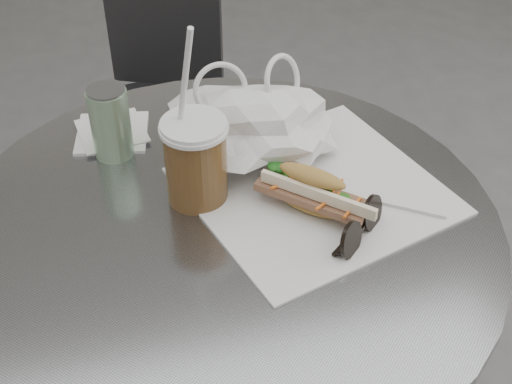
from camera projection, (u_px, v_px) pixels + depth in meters
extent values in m
cylinder|color=slate|center=(230.00, 383.00, 1.21)|extent=(0.08, 0.08, 0.71)
cylinder|color=slate|center=(224.00, 227.00, 0.97)|extent=(0.76, 0.76, 0.02)
cylinder|color=#2D2D30|center=(166.00, 247.00, 1.97)|extent=(0.32, 0.32, 0.02)
cylinder|color=#2D2D30|center=(160.00, 191.00, 1.84)|extent=(0.06, 0.06, 0.42)
cylinder|color=#2D2D30|center=(152.00, 123.00, 1.71)|extent=(0.36, 0.36, 0.02)
cube|color=#2D2D30|center=(165.00, 39.00, 1.75)|extent=(0.27, 0.14, 0.25)
cube|color=white|center=(314.00, 190.00, 1.02)|extent=(0.40, 0.39, 0.00)
ellipsoid|color=#B08942|center=(312.00, 205.00, 0.97)|extent=(0.19, 0.19, 0.02)
cube|color=brown|center=(313.00, 196.00, 0.96)|extent=(0.15, 0.14, 0.01)
ellipsoid|color=#B08942|center=(312.00, 180.00, 0.96)|extent=(0.19, 0.19, 0.04)
cylinder|color=brown|center=(196.00, 164.00, 0.97)|extent=(0.09, 0.09, 0.11)
cylinder|color=white|center=(193.00, 126.00, 0.93)|extent=(0.09, 0.09, 0.01)
cylinder|color=white|center=(183.00, 97.00, 0.91)|extent=(0.03, 0.06, 0.21)
cylinder|color=black|center=(351.00, 240.00, 0.91)|extent=(0.05, 0.05, 0.05)
cylinder|color=black|center=(372.00, 213.00, 0.95)|extent=(0.05, 0.05, 0.05)
cube|color=black|center=(361.00, 230.00, 0.93)|extent=(0.02, 0.02, 0.00)
cube|color=white|center=(112.00, 133.00, 1.12)|extent=(0.13, 0.13, 0.01)
cube|color=white|center=(112.00, 131.00, 1.12)|extent=(0.11, 0.11, 0.00)
cylinder|color=#63AB64|center=(111.00, 123.00, 1.05)|extent=(0.06, 0.06, 0.11)
cylinder|color=slate|center=(105.00, 90.00, 1.02)|extent=(0.06, 0.06, 0.00)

